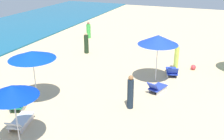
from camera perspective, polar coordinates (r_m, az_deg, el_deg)
The scene contains 12 objects.
umbrella_1 at distance 13.24m, azimuth -16.80°, elevation 3.11°, with size 2.28×2.28×2.64m.
lounge_chair_1_0 at distance 13.52m, azimuth -19.57°, elevation -6.82°, with size 1.51×1.10×0.79m.
umbrella_2 at distance 10.14m, azimuth -20.68°, elevation -4.22°, with size 1.90×1.90×2.50m.
lounge_chair_2_1 at distance 12.17m, azimuth -19.14°, elevation -10.41°, with size 1.58×0.92×0.60m.
umbrella_4 at distance 15.17m, azimuth 9.87°, elevation 6.43°, with size 2.30×2.30×2.80m.
lounge_chair_4_0 at distance 16.90m, azimuth 12.73°, elevation -0.31°, with size 1.55×0.98×0.73m.
lounge_chair_4_1 at distance 14.58m, azimuth 9.58°, elevation -3.76°, with size 1.39×0.95×0.70m.
beachgoer_3 at distance 12.64m, azimuth 3.98°, elevation -4.90°, with size 0.41×0.41×1.70m.
beachgoer_4 at distance 17.71m, azimuth 13.66°, elevation 2.56°, with size 0.37×0.37×1.71m.
beachgoer_5 at distance 20.62m, azimuth -5.54°, elevation 5.66°, with size 0.49×0.49×1.63m.
beachgoer_6 at distance 24.94m, azimuth -5.06°, elevation 8.41°, with size 0.42×0.42×1.52m.
beach_ball_0 at distance 18.21m, azimuth 17.06°, elevation 0.58°, with size 0.34×0.34×0.34m, color #D93C44.
Camera 1 is at (-13.34, 4.56, 6.51)m, focal length 42.57 mm.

